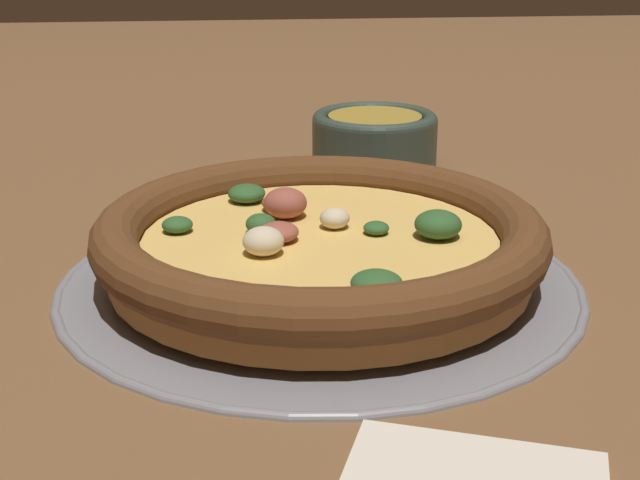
{
  "coord_description": "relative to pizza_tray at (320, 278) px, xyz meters",
  "views": [
    {
      "loc": [
        0.52,
        -0.06,
        0.22
      ],
      "look_at": [
        0.0,
        0.0,
        0.03
      ],
      "focal_mm": 50.0,
      "sensor_mm": 36.0,
      "label": 1
    }
  ],
  "objects": [
    {
      "name": "pizza_tray",
      "position": [
        0.0,
        0.0,
        0.0
      ],
      "size": [
        0.33,
        0.33,
        0.01
      ],
      "color": "gray",
      "rests_on": "ground_plane"
    },
    {
      "name": "ground_plane",
      "position": [
        0.0,
        0.0,
        -0.0
      ],
      "size": [
        3.0,
        3.0,
        0.0
      ],
      "primitive_type": "plane",
      "color": "brown"
    },
    {
      "name": "bowl_near",
      "position": [
        -0.27,
        0.08,
        0.02
      ],
      "size": [
        0.12,
        0.12,
        0.05
      ],
      "color": "#334238",
      "rests_on": "ground_plane"
    },
    {
      "name": "pizza",
      "position": [
        -0.0,
        -0.0,
        0.03
      ],
      "size": [
        0.28,
        0.28,
        0.04
      ],
      "color": "#A86B33",
      "rests_on": "pizza_tray"
    }
  ]
}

